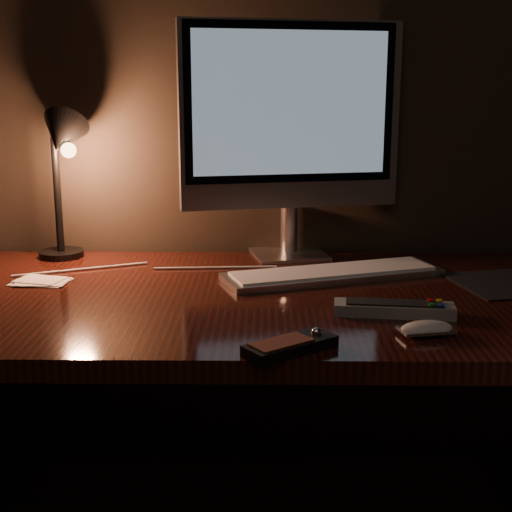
{
  "coord_description": "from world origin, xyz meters",
  "views": [
    {
      "loc": [
        -0.0,
        0.44,
        1.16
      ],
      "look_at": [
        -0.02,
        1.73,
        0.86
      ],
      "focal_mm": 50.0,
      "sensor_mm": 36.0,
      "label": 1
    }
  ],
  "objects_px": {
    "media_remote": "(290,345)",
    "desk": "(265,340)",
    "mouse": "(426,330)",
    "tv_remote": "(394,308)",
    "monitor": "(291,120)",
    "keyboard": "(333,273)",
    "desk_lamp": "(61,158)"
  },
  "relations": [
    {
      "from": "monitor",
      "to": "mouse",
      "type": "height_order",
      "value": "monitor"
    },
    {
      "from": "mouse",
      "to": "monitor",
      "type": "bearing_deg",
      "value": 98.89
    },
    {
      "from": "monitor",
      "to": "desk",
      "type": "bearing_deg",
      "value": -115.91
    },
    {
      "from": "keyboard",
      "to": "monitor",
      "type": "bearing_deg",
      "value": 94.97
    },
    {
      "from": "tv_remote",
      "to": "desk_lamp",
      "type": "distance_m",
      "value": 0.87
    },
    {
      "from": "media_remote",
      "to": "mouse",
      "type": "bearing_deg",
      "value": -17.92
    },
    {
      "from": "tv_remote",
      "to": "desk",
      "type": "bearing_deg",
      "value": 144.75
    },
    {
      "from": "desk",
      "to": "tv_remote",
      "type": "relative_size",
      "value": 7.07
    },
    {
      "from": "desk",
      "to": "tv_remote",
      "type": "bearing_deg",
      "value": -41.64
    },
    {
      "from": "keyboard",
      "to": "mouse",
      "type": "distance_m",
      "value": 0.4
    },
    {
      "from": "desk",
      "to": "media_remote",
      "type": "distance_m",
      "value": 0.43
    },
    {
      "from": "monitor",
      "to": "mouse",
      "type": "distance_m",
      "value": 0.7
    },
    {
      "from": "monitor",
      "to": "keyboard",
      "type": "distance_m",
      "value": 0.39
    },
    {
      "from": "monitor",
      "to": "desk_lamp",
      "type": "distance_m",
      "value": 0.56
    },
    {
      "from": "desk",
      "to": "keyboard",
      "type": "relative_size",
      "value": 3.25
    },
    {
      "from": "media_remote",
      "to": "tv_remote",
      "type": "bearing_deg",
      "value": 7.1
    },
    {
      "from": "keyboard",
      "to": "media_remote",
      "type": "height_order",
      "value": "media_remote"
    },
    {
      "from": "desk",
      "to": "mouse",
      "type": "relative_size",
      "value": 17.29
    },
    {
      "from": "keyboard",
      "to": "media_remote",
      "type": "relative_size",
      "value": 3.07
    },
    {
      "from": "desk",
      "to": "media_remote",
      "type": "xyz_separation_m",
      "value": [
        0.04,
        -0.41,
        0.14
      ]
    },
    {
      "from": "mouse",
      "to": "media_remote",
      "type": "xyz_separation_m",
      "value": [
        -0.24,
        -0.08,
        0.0
      ]
    },
    {
      "from": "monitor",
      "to": "desk_lamp",
      "type": "xyz_separation_m",
      "value": [
        -0.55,
        -0.05,
        -0.09
      ]
    },
    {
      "from": "desk",
      "to": "media_remote",
      "type": "height_order",
      "value": "media_remote"
    },
    {
      "from": "media_remote",
      "to": "desk",
      "type": "bearing_deg",
      "value": 58.78
    },
    {
      "from": "monitor",
      "to": "tv_remote",
      "type": "xyz_separation_m",
      "value": [
        0.18,
        -0.47,
        -0.32
      ]
    },
    {
      "from": "monitor",
      "to": "mouse",
      "type": "bearing_deg",
      "value": -82.41
    },
    {
      "from": "mouse",
      "to": "media_remote",
      "type": "bearing_deg",
      "value": -172.47
    },
    {
      "from": "desk_lamp",
      "to": "desk",
      "type": "bearing_deg",
      "value": -42.77
    },
    {
      "from": "desk_lamp",
      "to": "keyboard",
      "type": "bearing_deg",
      "value": -32.9
    },
    {
      "from": "tv_remote",
      "to": "monitor",
      "type": "bearing_deg",
      "value": 117.25
    },
    {
      "from": "monitor",
      "to": "keyboard",
      "type": "relative_size",
      "value": 1.16
    },
    {
      "from": "monitor",
      "to": "mouse",
      "type": "xyz_separation_m",
      "value": [
        0.22,
        -0.58,
        -0.33
      ]
    }
  ]
}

